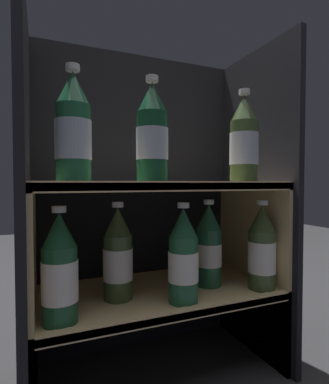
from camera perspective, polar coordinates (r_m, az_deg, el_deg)
name	(u,v)px	position (r m, az deg, el deg)	size (l,w,h in m)	color
fridge_back_wall	(139,201)	(1.06, -4.96, -1.70)	(0.73, 0.02, 1.01)	black
fridge_side_left	(25,208)	(0.83, -25.06, -2.86)	(0.02, 0.39, 1.01)	black
fridge_side_right	(255,202)	(1.07, 16.85, -1.75)	(0.02, 0.39, 1.01)	black
shelf_lower	(159,305)	(0.95, -1.06, -20.79)	(0.69, 0.35, 0.26)	#DBBC84
shelf_upper	(159,233)	(0.89, -1.14, -7.87)	(0.69, 0.35, 0.57)	#DBBC84
bottle_upper_front_0	(73,131)	(0.72, -16.98, 11.04)	(0.08, 0.08, 0.26)	#1E5638
bottle_upper_front_1	(152,136)	(0.76, -2.37, 10.64)	(0.08, 0.08, 0.26)	#144228
bottle_upper_front_2	(244,142)	(0.90, 14.89, 9.20)	(0.08, 0.08, 0.26)	#384C28
bottle_lower_front_0	(60,272)	(0.74, -19.32, -14.18)	(0.08, 0.08, 0.26)	#194C2D
bottle_lower_front_1	(183,258)	(0.81, 3.60, -12.49)	(0.08, 0.08, 0.26)	#1E5638
bottle_lower_front_2	(262,250)	(0.95, 18.04, -10.48)	(0.08, 0.08, 0.26)	#384C28
bottle_lower_back_0	(118,256)	(0.84, -8.86, -12.02)	(0.08, 0.08, 0.26)	#384C28
bottle_lower_back_1	(209,247)	(0.95, 8.40, -10.38)	(0.08, 0.08, 0.26)	#1E5638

